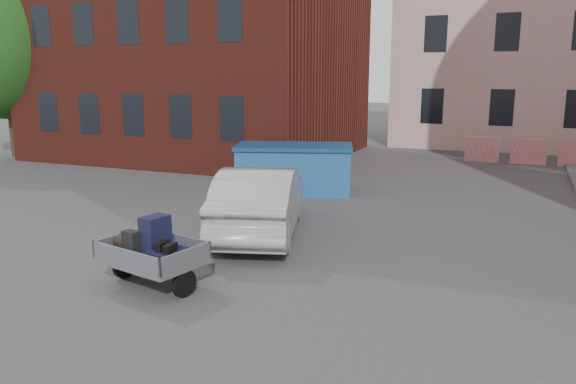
% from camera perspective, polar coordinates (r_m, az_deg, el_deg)
% --- Properties ---
extents(ground, '(120.00, 120.00, 0.00)m').
position_cam_1_polar(ground, '(9.99, -2.07, -8.26)').
color(ground, '#38383A').
rests_on(ground, ground).
extents(far_building, '(6.00, 6.00, 8.00)m').
position_cam_1_polar(far_building, '(38.79, -15.74, 12.29)').
color(far_building, maroon).
rests_on(far_building, ground).
extents(tree, '(5.28, 5.28, 8.30)m').
position_cam_1_polar(tree, '(26.60, -26.81, 14.39)').
color(tree, '#3D2B1C').
rests_on(tree, ground).
extents(barriers, '(4.70, 0.18, 1.00)m').
position_cam_1_polar(barriers, '(23.69, 23.23, 3.80)').
color(barriers, red).
rests_on(barriers, ground).
extents(trailer, '(1.80, 1.94, 1.20)m').
position_cam_1_polar(trailer, '(9.46, -13.71, -5.87)').
color(trailer, black).
rests_on(trailer, ground).
extents(dumpster, '(3.75, 2.69, 1.42)m').
position_cam_1_polar(dumpster, '(16.57, 0.63, 2.42)').
color(dumpster, '#2260A5').
rests_on(dumpster, ground).
extents(silver_car, '(2.87, 4.78, 1.49)m').
position_cam_1_polar(silver_car, '(12.22, -2.84, -0.87)').
color(silver_car, '#A3A6AA').
rests_on(silver_car, ground).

